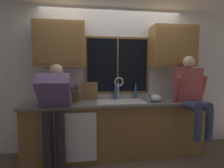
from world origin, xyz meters
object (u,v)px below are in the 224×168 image
cutting_board (90,91)px  bottle_tall_clear (135,92)px  knife_block (76,95)px  soap_dispenser (150,98)px  mixing_bowl (154,98)px  person_sitting_on_counter (191,91)px  bottle_green_glass (116,92)px  person_standing (55,105)px

cutting_board → bottle_tall_clear: (0.82, 0.00, -0.03)m
knife_block → soap_dispenser: (1.20, -0.24, -0.03)m
knife_block → mixing_bowl: size_ratio=1.28×
cutting_board → soap_dispenser: (0.96, -0.36, -0.08)m
person_sitting_on_counter → mixing_bowl: (-0.54, 0.20, -0.13)m
cutting_board → mixing_bowl: bearing=-15.0°
knife_block → bottle_tall_clear: knife_block is taller
bottle_green_glass → bottle_tall_clear: bearing=-0.4°
person_sitting_on_counter → bottle_tall_clear: 0.93m
cutting_board → bottle_green_glass: 0.46m
person_standing → cutting_board: bearing=45.3°
person_standing → mixing_bowl: (1.59, 0.23, 0.02)m
mixing_bowl → cutting_board: bearing=165.0°
cutting_board → soap_dispenser: cutting_board is taller
person_standing → mixing_bowl: bearing=8.4°
person_standing → cutting_board: (0.52, 0.52, 0.12)m
knife_block → bottle_green_glass: bearing=10.4°
person_standing → cutting_board: 0.74m
person_standing → knife_block: 0.49m
bottle_green_glass → soap_dispenser: bearing=-36.3°
mixing_bowl → soap_dispenser: (-0.11, -0.07, 0.02)m
person_standing → bottle_tall_clear: bearing=21.4°
person_sitting_on_counter → knife_block: 1.89m
bottle_tall_clear → cutting_board: bearing=-179.7°
cutting_board → bottle_green_glass: bearing=0.9°
knife_block → person_sitting_on_counter: bearing=-11.2°
person_sitting_on_counter → knife_block: size_ratio=3.92×
knife_block → bottle_green_glass: knife_block is taller
cutting_board → bottle_tall_clear: cutting_board is taller
mixing_bowl → person_standing: bearing=-171.6°
person_standing → soap_dispenser: size_ratio=7.93×
knife_block → soap_dispenser: knife_block is taller
person_standing → knife_block: person_standing is taller
person_sitting_on_counter → mixing_bowl: 0.59m
bottle_tall_clear → person_standing: bearing=-158.6°
soap_dispenser → bottle_tall_clear: 0.39m
mixing_bowl → bottle_tall_clear: bearing=130.1°
soap_dispenser → mixing_bowl: bearing=32.9°
mixing_bowl → soap_dispenser: soap_dispenser is taller
mixing_bowl → bottle_tall_clear: 0.39m
person_sitting_on_counter → bottle_tall_clear: person_sitting_on_counter is taller
person_standing → knife_block: size_ratio=4.80×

